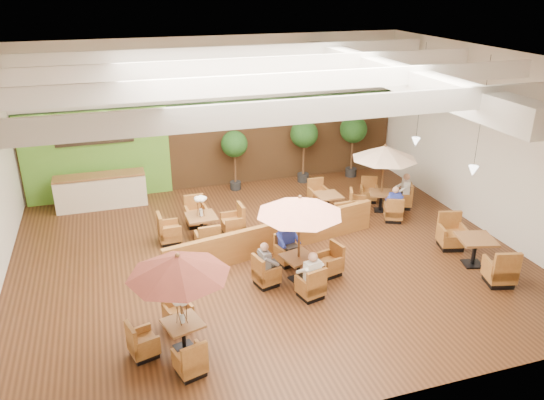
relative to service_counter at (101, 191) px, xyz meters
name	(u,v)px	position (x,y,z in m)	size (l,w,h in m)	color
room	(263,121)	(4.65, -3.88, 3.05)	(14.04, 14.00, 5.52)	#381E0F
service_counter	(101,191)	(0.00, 0.00, 0.00)	(3.00, 0.75, 1.18)	beige
booth_divider	(276,237)	(4.71, -4.93, -0.12)	(6.73, 0.18, 0.93)	brown
table_0	(177,282)	(1.45, -8.46, 1.08)	(2.25, 2.37, 2.32)	brown
table_1	(299,223)	(4.80, -6.57, 1.07)	(2.45, 2.45, 2.41)	brown
table_2	(384,166)	(9.01, -3.21, 1.04)	(2.46, 2.46, 2.36)	brown
table_3	(202,226)	(2.83, -3.45, -0.15)	(2.59, 2.59, 1.55)	brown
table_4	(474,252)	(9.68, -7.29, -0.18)	(1.14, 2.92, 1.05)	brown
table_5	(328,205)	(7.19, -2.93, -0.24)	(0.81, 2.38, 0.89)	brown
topiary_0	(234,146)	(4.79, 0.20, 1.10)	(0.97, 0.97, 2.25)	black
topiary_1	(304,136)	(7.49, 0.20, 1.23)	(1.05, 1.05, 2.44)	black
topiary_2	(353,132)	(9.53, 0.20, 1.24)	(1.06, 1.06, 2.45)	black
diner_0	(311,270)	(4.80, -7.45, 0.18)	(0.44, 0.39, 0.82)	white
diner_1	(288,239)	(4.80, -5.69, 0.19)	(0.45, 0.39, 0.84)	#293AB3
diner_2	(266,260)	(3.92, -6.57, 0.17)	(0.34, 0.40, 0.77)	slate
diner_3	(394,200)	(9.01, -4.08, 0.16)	(0.41, 0.38, 0.76)	#293AB3
diner_4	(404,187)	(9.87, -3.21, 0.17)	(0.40, 0.43, 0.79)	white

